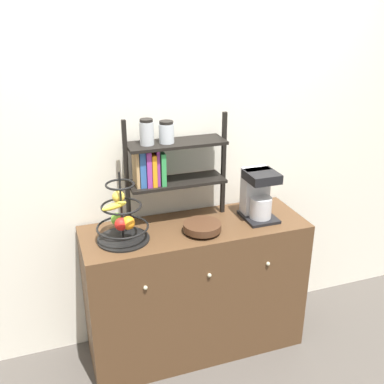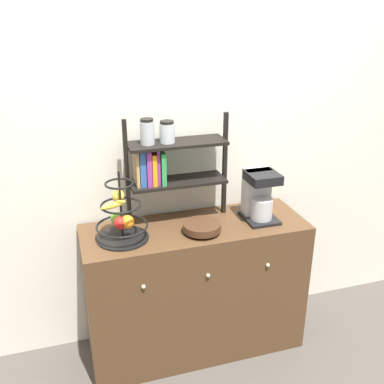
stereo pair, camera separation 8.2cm
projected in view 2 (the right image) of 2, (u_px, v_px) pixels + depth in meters
The scene contains 7 objects.
ground_plane at pixel (206, 368), 2.81m from camera, with size 12.00×12.00×0.00m, color #47423D.
wall_back at pixel (182, 146), 2.77m from camera, with size 7.00×0.05×2.60m, color silver.
sideboard at pixel (195, 288), 2.85m from camera, with size 1.36×0.49×0.88m.
coffee_maker at pixel (259, 195), 2.73m from camera, with size 0.19×0.23×0.31m.
fruit_stand at pixel (121, 218), 2.49m from camera, with size 0.30×0.30×0.41m.
wooden_bowl at pixel (202, 227), 2.60m from camera, with size 0.22×0.22×0.06m.
shelf_hutch at pixel (163, 160), 2.61m from camera, with size 0.63×0.20×0.65m.
Camera 2 is at (-0.73, -2.05, 2.10)m, focal length 42.00 mm.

